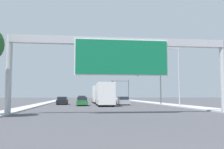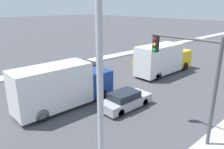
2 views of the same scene
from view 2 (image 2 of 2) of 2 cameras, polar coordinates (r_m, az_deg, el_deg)
name	(u,v)px [view 2 (image 2 of 2)]	position (r m, az deg, el deg)	size (l,w,h in m)	color
median_strip_left	(152,48)	(42.79, 10.45, 6.80)	(2.00, 120.00, 0.15)	#B3B3B3
car_far_right	(125,100)	(17.61, 3.54, -6.70)	(1.80, 4.48, 1.42)	#A5A8AD
car_near_right	(60,84)	(21.78, -13.38, -2.33)	(1.74, 4.77, 1.40)	#1E662D
car_mid_center	(148,60)	(30.31, 9.42, 3.67)	(1.73, 4.74, 1.54)	gold
car_far_left	(82,67)	(27.16, -7.73, 1.98)	(1.84, 4.32, 1.40)	black
truck_box_primary	(62,86)	(17.71, -13.01, -3.03)	(2.42, 8.32, 3.59)	navy
truck_box_secondary	(163,59)	(26.76, 13.20, 3.96)	(2.45, 8.67, 3.57)	yellow
traffic_light_near_intersection	(193,71)	(13.41, 20.30, 0.97)	(4.57, 0.32, 6.42)	#4C4C4F
street_lamp_right	(93,107)	(6.41, -5.11, -8.44)	(2.85, 0.28, 8.61)	#B2B2B7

